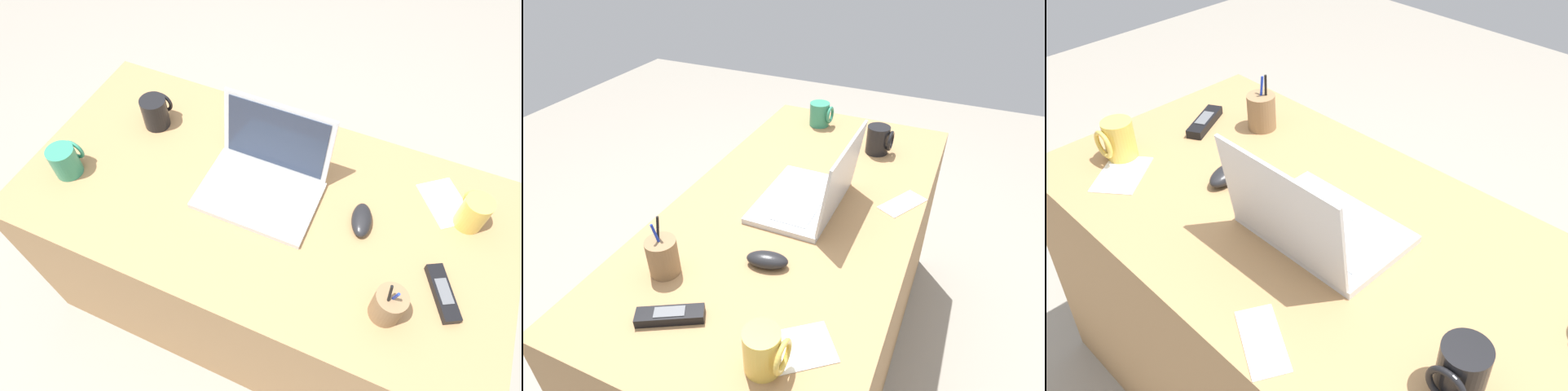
# 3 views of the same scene
# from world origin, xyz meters

# --- Properties ---
(ground_plane) EXTENTS (6.00, 6.00, 0.00)m
(ground_plane) POSITION_xyz_m (0.00, 0.00, 0.00)
(ground_plane) COLOR gray
(desk) EXTENTS (1.47, 0.75, 0.72)m
(desk) POSITION_xyz_m (0.00, 0.00, 0.36)
(desk) COLOR #A87C4F
(desk) RESTS_ON ground
(laptop) EXTENTS (0.35, 0.28, 0.25)m
(laptop) POSITION_xyz_m (-0.01, 0.04, 0.77)
(laptop) COLOR silver
(laptop) RESTS_ON desk
(computer_mouse) EXTENTS (0.08, 0.12, 0.04)m
(computer_mouse) POSITION_xyz_m (0.29, 0.03, 0.74)
(computer_mouse) COLOR black
(computer_mouse) RESTS_ON desk
(coffee_mug_white) EXTENTS (0.08, 0.09, 0.11)m
(coffee_mug_white) POSITION_xyz_m (0.57, 0.16, 0.77)
(coffee_mug_white) COLOR #E0BC4C
(coffee_mug_white) RESTS_ON desk
(coffee_mug_tall) EXTENTS (0.08, 0.10, 0.10)m
(coffee_mug_tall) POSITION_xyz_m (-0.59, -0.14, 0.77)
(coffee_mug_tall) COLOR #338C6B
(coffee_mug_tall) RESTS_ON desk
(coffee_mug_spare) EXTENTS (0.09, 0.10, 0.11)m
(coffee_mug_spare) POSITION_xyz_m (-0.45, 0.14, 0.77)
(coffee_mug_spare) COLOR black
(coffee_mug_spare) RESTS_ON desk
(cordless_phone) EXTENTS (0.11, 0.16, 0.03)m
(cordless_phone) POSITION_xyz_m (0.55, -0.09, 0.73)
(cordless_phone) COLOR black
(cordless_phone) RESTS_ON desk
(pen_holder) EXTENTS (0.08, 0.08, 0.17)m
(pen_holder) POSITION_xyz_m (0.42, -0.20, 0.77)
(pen_holder) COLOR olive
(pen_holder) RESTS_ON desk
(paper_note_near_laptop) EXTENTS (0.18, 0.14, 0.00)m
(paper_note_near_laptop) POSITION_xyz_m (-0.14, 0.30, 0.72)
(paper_note_near_laptop) COLOR white
(paper_note_near_laptop) RESTS_ON desk
(paper_note_left) EXTENTS (0.19, 0.20, 0.00)m
(paper_note_left) POSITION_xyz_m (0.50, 0.20, 0.72)
(paper_note_left) COLOR white
(paper_note_left) RESTS_ON desk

